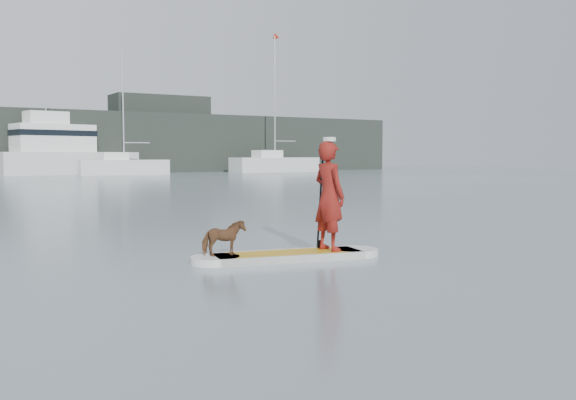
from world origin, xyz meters
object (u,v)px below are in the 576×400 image
sailboat_e (123,166)px  motor_yacht_a (61,151)px  paddleboard (288,256)px  dog (224,238)px  paddler (329,196)px  sailboat_f (274,163)px

sailboat_e → motor_yacht_a: sailboat_e is taller
paddleboard → dog: bearing=180.0°
paddleboard → sailboat_e: size_ratio=0.30×
paddler → dog: (-1.82, 0.35, -0.64)m
paddler → sailboat_f: size_ratio=0.13×
paddler → motor_yacht_a: size_ratio=0.15×
paddler → motor_yacht_a: bearing=-11.8°
motor_yacht_a → dog: bearing=-108.9°
paddleboard → sailboat_f: sailboat_f is taller
dog → motor_yacht_a: bearing=-4.1°
dog → motor_yacht_a: size_ratio=0.05×
paddleboard → sailboat_f: (27.40, 48.34, 0.89)m
sailboat_e → dog: bearing=-97.1°
paddleboard → paddler: paddler is taller
dog → motor_yacht_a: (7.86, 50.68, 1.66)m
sailboat_e → sailboat_f: sailboat_f is taller
paddler → sailboat_e: (10.48, 47.04, -0.26)m
paddler → dog: 1.96m
motor_yacht_a → paddler: bearing=-106.8°
sailboat_e → motor_yacht_a: size_ratio=0.86×
sailboat_f → paddleboard: bearing=-122.8°
paddler → dog: paddler is taller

